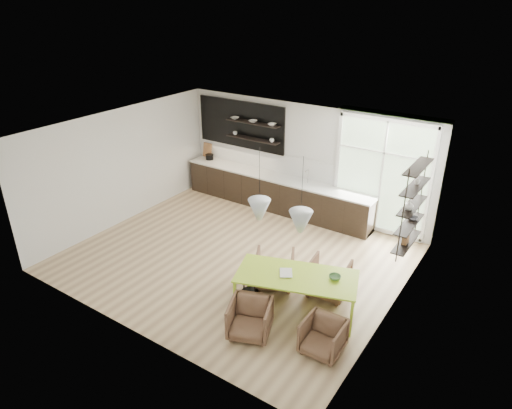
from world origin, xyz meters
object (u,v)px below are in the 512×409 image
at_px(armchair_back_left, 275,269).
at_px(armchair_back_right, 328,278).
at_px(dining_table, 297,278).
at_px(armchair_front_right, 323,337).
at_px(armchair_front_left, 250,318).
at_px(wire_stool, 250,285).

bearing_deg(armchair_back_left, armchair_back_right, 169.43).
height_order(dining_table, armchair_front_right, dining_table).
relative_size(armchair_back_left, armchair_front_left, 1.08).
xyz_separation_m(armchair_back_right, armchair_front_right, (0.64, -1.52, -0.05)).
bearing_deg(dining_table, armchair_back_left, 127.63).
height_order(armchair_back_left, armchair_front_left, armchair_back_left).
bearing_deg(armchair_front_left, dining_table, 49.42).
relative_size(armchair_front_right, wire_stool, 1.52).
xyz_separation_m(armchair_front_left, armchair_front_right, (1.24, 0.32, -0.03)).
bearing_deg(dining_table, wire_stool, 168.71).
bearing_deg(armchair_back_left, armchair_front_left, 78.41).
relative_size(armchair_back_right, armchair_front_right, 1.17).
distance_m(armchair_back_left, armchair_front_right, 2.06).
relative_size(armchair_front_left, wire_stool, 1.66).
relative_size(dining_table, wire_stool, 5.41).
bearing_deg(armchair_front_right, armchair_back_right, 111.65).
relative_size(armchair_back_left, armchair_back_right, 1.01).
distance_m(dining_table, armchair_front_right, 1.20).
xyz_separation_m(dining_table, armchair_back_right, (0.25, 0.85, -0.39)).
height_order(dining_table, armchair_back_left, dining_table).
bearing_deg(armchair_back_left, wire_stool, 47.89).
height_order(armchair_back_left, armchair_front_right, armchair_back_left).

